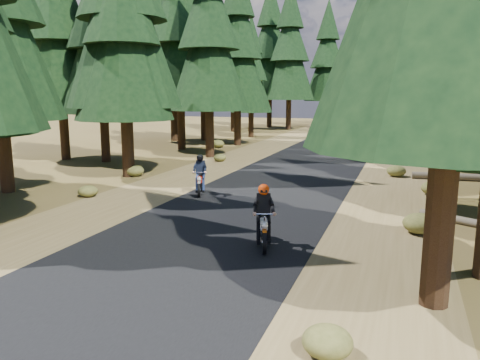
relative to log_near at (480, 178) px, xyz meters
name	(u,v)px	position (x,y,z in m)	size (l,w,h in m)	color
ground	(223,225)	(-8.27, -10.33, -0.16)	(120.00, 120.00, 0.00)	#4C3A1B
road	(269,192)	(-8.27, -5.33, -0.15)	(6.00, 100.00, 0.01)	black
shoulder_l	(167,185)	(-12.87, -5.33, -0.16)	(3.20, 100.00, 0.01)	brown
shoulder_r	(390,201)	(-3.67, -5.33, -0.16)	(3.20, 100.00, 0.01)	brown
pine_forest	(334,34)	(-8.29, 10.71, 7.73)	(34.59, 55.08, 16.32)	black
log_near	(480,178)	(0.00, 0.00, 0.00)	(0.32, 0.32, 5.78)	#4C4233
understory_shrubs	(309,178)	(-7.11, -3.15, 0.11)	(16.94, 31.95, 0.67)	#474C1E
rider_lead	(264,226)	(-6.55, -11.89, 0.38)	(1.08, 1.87, 1.60)	silver
rider_follow	(200,181)	(-10.67, -6.68, 0.36)	(1.09, 1.81, 1.55)	#9E1E0A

